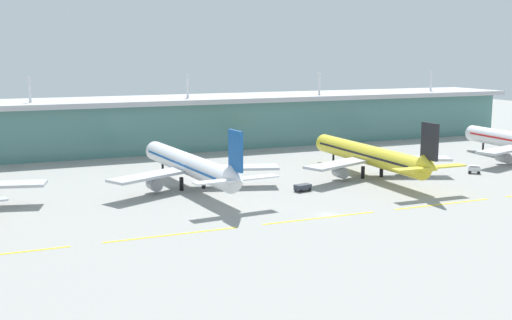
% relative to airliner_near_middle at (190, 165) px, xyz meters
% --- Properties ---
extents(ground_plane, '(600.00, 600.00, 0.00)m').
position_rel_airliner_near_middle_xyz_m(ground_plane, '(20.27, -39.84, -6.45)').
color(ground_plane, gray).
extents(terminal_building, '(288.00, 34.00, 28.53)m').
position_rel_airliner_near_middle_xyz_m(terminal_building, '(20.27, 73.49, 3.52)').
color(terminal_building, slate).
rests_on(terminal_building, ground).
extents(airliner_near_middle, '(48.61, 65.18, 18.90)m').
position_rel_airliner_near_middle_xyz_m(airliner_near_middle, '(0.00, 0.00, 0.00)').
color(airliner_near_middle, white).
rests_on(airliner_near_middle, ground).
extents(airliner_far_middle, '(48.80, 64.20, 18.90)m').
position_rel_airliner_near_middle_xyz_m(airliner_far_middle, '(53.83, -5.00, -0.00)').
color(airliner_far_middle, yellow).
rests_on(airliner_far_middle, ground).
extents(taxiway_stripe_mid_west, '(28.00, 0.70, 0.04)m').
position_rel_airliner_near_middle_xyz_m(taxiway_stripe_mid_west, '(-16.73, -41.54, -6.43)').
color(taxiway_stripe_mid_west, yellow).
rests_on(taxiway_stripe_mid_west, ground).
extents(taxiway_stripe_centre, '(28.00, 0.70, 0.04)m').
position_rel_airliner_near_middle_xyz_m(taxiway_stripe_centre, '(17.27, -41.54, -6.43)').
color(taxiway_stripe_centre, yellow).
rests_on(taxiway_stripe_centre, ground).
extents(taxiway_stripe_mid_east, '(28.00, 0.70, 0.04)m').
position_rel_airliner_near_middle_xyz_m(taxiway_stripe_mid_east, '(51.27, -41.54, -6.43)').
color(taxiway_stripe_mid_east, yellow).
rests_on(taxiway_stripe_mid_east, ground).
extents(pushback_tug, '(4.81, 3.31, 1.85)m').
position_rel_airliner_near_middle_xyz_m(pushback_tug, '(26.46, -15.05, -5.35)').
color(pushback_tug, '#333842').
rests_on(pushback_tug, ground).
extents(baggage_cart, '(3.93, 3.69, 2.48)m').
position_rel_airliner_near_middle_xyz_m(baggage_cart, '(86.21, -13.00, -5.19)').
color(baggage_cart, silver).
rests_on(baggage_cart, ground).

